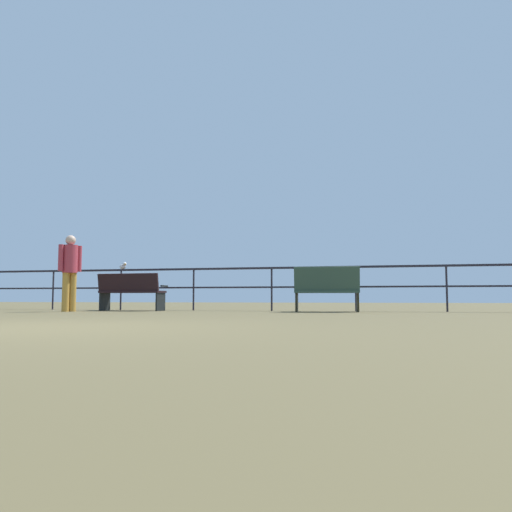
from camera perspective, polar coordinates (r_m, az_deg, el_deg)
The scene contains 6 objects.
ground_plane at distance 5.73m, azimuth -24.45°, elevation -7.24°, with size 60.00×60.00×0.00m, color brown.
pier_railing at distance 12.59m, azimuth -2.66°, elevation -2.52°, with size 21.72×0.05×1.04m.
bench_near_left at distance 12.72m, azimuth -13.63°, elevation -3.65°, with size 1.59×0.71×0.88m.
bench_near_right at distance 11.37m, azimuth 7.80°, elevation -3.53°, with size 1.45×0.81×0.98m.
person_by_bench at distance 12.34m, azimuth -19.80°, elevation -1.21°, with size 0.33×0.49×1.71m.
seagull_on_rail at distance 13.69m, azimuth -14.41°, elevation -1.07°, with size 0.32×0.28×0.18m.
Camera 1 is at (3.51, -4.52, 0.30)m, focal length 36.36 mm.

